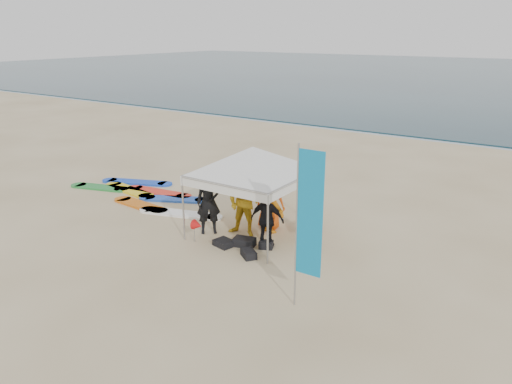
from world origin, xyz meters
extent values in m
plane|color=beige|center=(0.00, 0.00, 0.00)|extent=(120.00, 120.00, 0.00)
cube|color=silver|center=(0.00, 18.20, 0.00)|extent=(160.00, 1.20, 0.01)
imported|color=black|center=(-0.19, 1.88, 0.91)|extent=(0.79, 0.77, 1.83)
imported|color=gold|center=(0.71, 2.29, 0.97)|extent=(1.04, 0.86, 1.95)
imported|color=orange|center=(1.20, 2.89, 0.98)|extent=(1.46, 1.29, 1.96)
imported|color=black|center=(1.70, 1.94, 0.77)|extent=(0.96, 0.55, 1.55)
imported|color=#D95213|center=(1.02, 3.12, 0.88)|extent=(0.93, 0.68, 1.75)
imported|color=orange|center=(2.35, 2.99, 0.49)|extent=(0.48, 0.95, 0.97)
cylinder|color=#A5A5A8|center=(-0.45, 3.80, 0.89)|extent=(0.05, 0.05, 1.78)
cylinder|color=#A5A5A8|center=(2.23, 3.80, 0.89)|extent=(0.05, 0.05, 1.78)
cylinder|color=#A5A5A8|center=(-0.45, 1.13, 0.89)|extent=(0.05, 0.05, 1.78)
cylinder|color=#A5A5A8|center=(2.23, 1.13, 0.89)|extent=(0.05, 0.05, 1.78)
cube|color=white|center=(0.89, 1.13, 1.66)|extent=(2.77, 0.02, 0.24)
cube|color=white|center=(0.89, 3.80, 1.66)|extent=(2.77, 0.02, 0.24)
cube|color=white|center=(-0.45, 2.46, 1.66)|extent=(0.02, 2.77, 0.24)
cube|color=white|center=(2.23, 2.46, 1.66)|extent=(0.02, 2.77, 0.24)
pyramid|color=white|center=(0.89, 2.46, 2.50)|extent=(3.78, 3.78, 0.71)
cylinder|color=#A5A5A8|center=(3.71, -0.17, 1.71)|extent=(0.04, 0.04, 3.42)
cube|color=#0B83BF|center=(4.00, -0.17, 2.05)|extent=(0.54, 0.03, 2.54)
cylinder|color=#A5A5A8|center=(-0.11, 1.15, 0.30)|extent=(0.02, 0.02, 0.60)
cone|color=red|center=(0.01, 1.15, 0.50)|extent=(0.28, 0.28, 0.28)
cube|color=black|center=(1.15, 1.67, 0.11)|extent=(0.63, 0.48, 0.22)
cube|color=black|center=(1.64, 1.17, 0.09)|extent=(0.55, 0.51, 0.18)
cube|color=black|center=(0.70, 1.37, 0.08)|extent=(0.58, 0.50, 0.16)
cube|color=black|center=(1.71, 1.87, 0.10)|extent=(0.43, 0.37, 0.20)
cube|color=orange|center=(-3.43, 2.35, 0.04)|extent=(1.87, 0.69, 0.07)
cube|color=white|center=(-1.83, 2.49, 0.04)|extent=(2.27, 1.14, 0.07)
cube|color=blue|center=(-2.91, 3.41, 0.04)|extent=(1.95, 1.32, 0.07)
cube|color=blue|center=(-5.41, 4.08, 0.04)|extent=(2.25, 1.32, 0.07)
cube|color=#258937|center=(-6.06, 2.89, 0.04)|extent=(1.85, 1.03, 0.07)
cube|color=red|center=(-3.89, 3.66, 0.04)|extent=(2.16, 0.78, 0.07)
cube|color=yellow|center=(-4.92, 3.26, 0.04)|extent=(2.06, 0.84, 0.07)
camera|label=1|loc=(8.12, -8.19, 5.43)|focal=35.00mm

